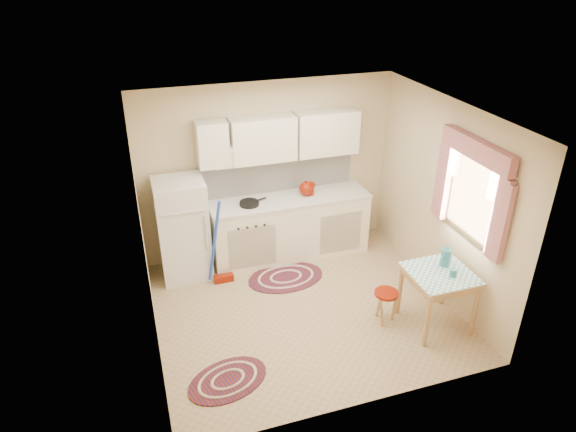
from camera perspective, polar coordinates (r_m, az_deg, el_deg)
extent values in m
plane|color=tan|center=(6.54, 1.85, -10.26)|extent=(3.60, 3.60, 0.00)
cube|color=silver|center=(5.38, 2.26, 11.24)|extent=(3.60, 3.20, 0.04)
cube|color=#C6B086|center=(7.24, -2.27, 5.14)|extent=(3.60, 0.04, 2.50)
cube|color=#C6B086|center=(4.63, 8.85, -9.53)|extent=(3.60, 0.04, 2.50)
cube|color=#C6B086|center=(5.58, -15.66, -3.25)|extent=(0.04, 3.20, 2.50)
cube|color=#C6B086|center=(6.63, 16.84, 1.72)|extent=(0.04, 3.20, 2.50)
cube|color=white|center=(7.28, -1.28, 4.82)|extent=(2.25, 0.03, 0.55)
cube|color=white|center=(6.94, -0.96, 8.74)|extent=(2.25, 0.33, 0.60)
cube|color=white|center=(6.10, 19.85, 2.06)|extent=(0.04, 0.85, 0.95)
cube|color=white|center=(6.96, -11.61, -1.46)|extent=(0.65, 0.60, 1.40)
cube|color=white|center=(7.39, 0.16, -1.31)|extent=(2.25, 0.60, 0.88)
cube|color=silver|center=(7.18, 0.16, 1.90)|extent=(2.27, 0.62, 0.04)
cylinder|color=black|center=(6.97, -4.32, 1.41)|extent=(0.34, 0.34, 0.05)
cylinder|color=maroon|center=(7.23, 2.51, 2.95)|extent=(0.13, 0.13, 0.16)
cube|color=tan|center=(6.35, 16.16, -8.82)|extent=(0.72, 0.72, 0.72)
cylinder|color=maroon|center=(6.34, 10.73, -9.85)|extent=(0.33, 0.33, 0.42)
cylinder|color=teal|center=(6.10, 17.88, -6.03)|extent=(0.09, 0.09, 0.10)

